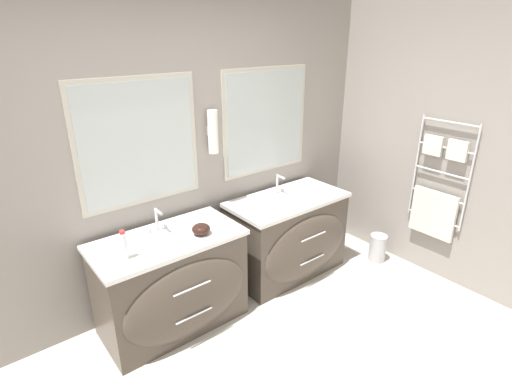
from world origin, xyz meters
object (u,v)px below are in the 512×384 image
Objects in this scene: vanity_right at (289,236)px; waste_bin at (378,247)px; toiletry_bottle at (124,246)px; vanity_left at (173,283)px; amenity_bowl at (201,229)px.

waste_bin is at bearing -25.56° from vanity_right.
toiletry_bottle reaches higher than waste_bin.
waste_bin is (2.14, -0.42, -0.25)m from vanity_left.
vanity_right is 1.01m from waste_bin.
vanity_right is 3.91× the size of waste_bin.
toiletry_bottle reaches higher than vanity_left.
amenity_bowl reaches higher than vanity_right.
waste_bin is (2.50, -0.36, -0.75)m from toiletry_bottle.
vanity_right is at bearing 2.11° from toiletry_bottle.
waste_bin is (0.88, -0.42, -0.25)m from vanity_right.
vanity_right is 1.11m from amenity_bowl.
vanity_left is at bearing 168.85° from waste_bin.
vanity_left is 2.20m from waste_bin.
vanity_left is at bearing 9.34° from toiletry_bottle.
vanity_left and vanity_right have the same top height.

